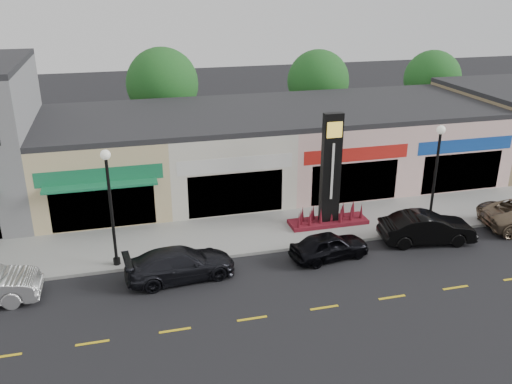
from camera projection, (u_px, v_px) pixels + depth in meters
ground at (300, 271)px, 24.48m from camera, size 120.00×120.00×0.00m
sidewalk at (273, 230)px, 28.37m from camera, size 52.00×4.30×0.15m
curb at (286, 249)px, 26.35m from camera, size 52.00×0.20×0.15m
shop_beige at (102, 159)px, 31.93m from camera, size 7.00×10.85×4.80m
shop_cream at (218, 150)px, 33.57m from camera, size 7.00×10.01×4.80m
shop_pink_w at (324, 142)px, 35.21m from camera, size 7.00×10.01×4.80m
shop_pink_e at (420, 135)px, 36.84m from camera, size 7.00×10.01×4.80m
shop_tan at (509, 125)px, 38.39m from camera, size 7.00×10.01×5.30m
tree_rear_west at (162, 84)px, 39.17m from camera, size 5.20×5.20×7.83m
tree_rear_mid at (318, 81)px, 42.10m from camera, size 4.80×4.80×7.29m
tree_rear_east at (432, 79)px, 44.53m from camera, size 4.60×4.60×6.94m
lamp_west_near at (110, 197)px, 23.58m from camera, size 0.44×0.44×5.47m
lamp_east_near at (436, 167)px, 27.32m from camera, size 0.44×0.44×5.47m
pylon_sign at (330, 186)px, 28.12m from camera, size 4.20×1.30×6.00m
car_dark_sedan at (180, 264)px, 23.71m from camera, size 2.40×4.98×1.40m
car_black_sedan at (329, 246)px, 25.42m from camera, size 2.08×3.97×1.29m
car_black_conv at (427, 228)px, 26.93m from camera, size 2.28×4.84×1.53m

